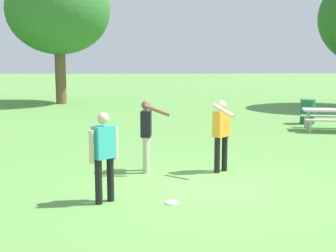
{
  "coord_description": "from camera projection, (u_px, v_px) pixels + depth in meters",
  "views": [
    {
      "loc": [
        -0.96,
        -8.86,
        2.63
      ],
      "look_at": [
        -0.73,
        1.72,
        1.0
      ],
      "focal_mm": 48.86,
      "sensor_mm": 36.0,
      "label": 1
    }
  ],
  "objects": [
    {
      "name": "tree_far_right",
      "position": [
        58.0,
        11.0,
        24.64
      ],
      "size": [
        5.57,
        5.57,
        7.43
      ],
      "color": "brown",
      "rests_on": "ground"
    },
    {
      "name": "frisbee",
      "position": [
        172.0,
        203.0,
        8.22
      ],
      "size": [
        0.26,
        0.26,
        0.03
      ],
      "primitive_type": "cylinder",
      "color": "white",
      "rests_on": "ground"
    },
    {
      "name": "picnic_table_near",
      "position": [
        328.0,
        115.0,
        16.14
      ],
      "size": [
        1.92,
        1.69,
        0.77
      ],
      "color": "beige",
      "rests_on": "ground"
    },
    {
      "name": "person_bystander",
      "position": [
        147.0,
        130.0,
        10.33
      ],
      "size": [
        0.67,
        0.65,
        1.64
      ],
      "color": "#B7AD93",
      "rests_on": "ground"
    },
    {
      "name": "person_catcher",
      "position": [
        104.0,
        151.0,
        8.14
      ],
      "size": [
        0.48,
        0.44,
        1.64
      ],
      "color": "black",
      "rests_on": "ground"
    },
    {
      "name": "ground_plane",
      "position": [
        206.0,
        188.0,
        9.18
      ],
      "size": [
        120.0,
        120.0,
        0.0
      ],
      "primitive_type": "plane",
      "color": "#609947"
    },
    {
      "name": "person_thrower",
      "position": [
        222.0,
        130.0,
        10.32
      ],
      "size": [
        0.47,
        0.84,
        1.64
      ],
      "color": "black",
      "rests_on": "ground"
    },
    {
      "name": "trash_can_beside_table",
      "position": [
        307.0,
        111.0,
        17.82
      ],
      "size": [
        0.59,
        0.59,
        0.96
      ],
      "color": "#1E663D",
      "rests_on": "ground"
    }
  ]
}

